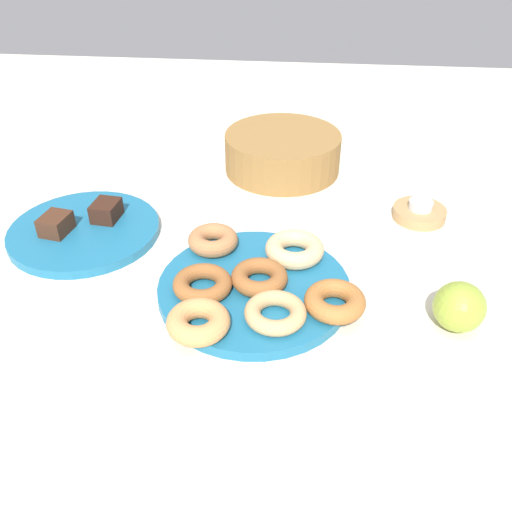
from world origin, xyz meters
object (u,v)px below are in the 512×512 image
at_px(donut_2, 294,249).
at_px(brownie_near, 56,224).
at_px(candle_holder, 419,213).
at_px(donut_0, 198,322).
at_px(donut_4, 260,277).
at_px(donut_5, 275,313).
at_px(apple, 459,307).
at_px(tealight, 421,205).
at_px(donut_1, 213,240).
at_px(basket, 283,152).
at_px(donut_6, 335,301).
at_px(cake_plate, 84,231).
at_px(donut_plate, 254,288).
at_px(donut_3, 202,284).
at_px(brownie_far, 106,211).

relative_size(donut_2, brownie_near, 1.82).
bearing_deg(candle_holder, brownie_near, -167.97).
xyz_separation_m(donut_0, donut_4, (0.07, 0.11, -0.00)).
xyz_separation_m(donut_5, brownie_near, (-0.39, 0.19, 0.00)).
relative_size(donut_0, donut_2, 0.92).
relative_size(donut_5, apple, 1.22).
bearing_deg(tealight, donut_1, -156.52).
bearing_deg(basket, candle_holder, -33.24).
bearing_deg(donut_0, brownie_near, 142.67).
bearing_deg(brownie_near, tealight, 12.03).
height_order(donut_6, apple, apple).
bearing_deg(donut_1, donut_4, -46.27).
xyz_separation_m(cake_plate, tealight, (0.59, 0.11, 0.02)).
height_order(donut_1, brownie_near, brownie_near).
xyz_separation_m(donut_plate, donut_6, (0.12, -0.05, 0.02)).
xyz_separation_m(candle_holder, basket, (-0.26, 0.17, 0.03)).
relative_size(donut_1, apple, 1.15).
bearing_deg(donut_6, apple, -0.58).
bearing_deg(candle_holder, donut_3, -142.83).
xyz_separation_m(donut_0, basket, (0.08, 0.52, 0.01)).
height_order(donut_0, donut_4, donut_0).
relative_size(donut_plate, donut_5, 3.35).
bearing_deg(tealight, basket, 146.76).
bearing_deg(basket, brownie_far, -139.51).
bearing_deg(donut_2, donut_0, -123.42).
distance_m(candle_holder, tealight, 0.02).
bearing_deg(donut_0, donut_4, 56.47).
relative_size(donut_4, brownie_near, 1.65).
relative_size(donut_plate, apple, 4.07).
xyz_separation_m(donut_plate, brownie_far, (-0.28, 0.16, 0.02)).
height_order(donut_1, donut_5, donut_1).
xyz_separation_m(brownie_far, apple, (0.57, -0.21, 0.00)).
bearing_deg(apple, brownie_far, 159.70).
distance_m(donut_3, candle_holder, 0.44).
bearing_deg(apple, donut_1, 159.34).
relative_size(donut_4, tealight, 1.98).
bearing_deg(apple, donut_5, -173.62).
distance_m(donut_6, brownie_far, 0.45).
relative_size(donut_0, donut_3, 0.99).
xyz_separation_m(donut_1, brownie_far, (-0.20, 0.07, 0.00)).
distance_m(cake_plate, brownie_far, 0.05).
distance_m(donut_4, apple, 0.29).
bearing_deg(donut_5, donut_2, 82.50).
height_order(donut_3, basket, basket).
relative_size(donut_2, cake_plate, 0.36).
height_order(donut_0, basket, basket).
height_order(donut_4, basket, basket).
relative_size(donut_1, donut_4, 0.96).
bearing_deg(donut_1, donut_6, -34.82).
bearing_deg(donut_3, donut_2, 37.31).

